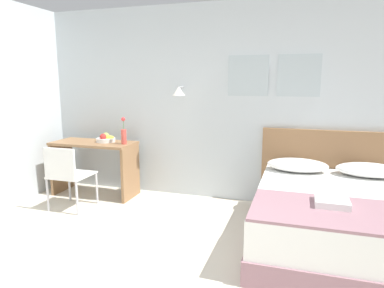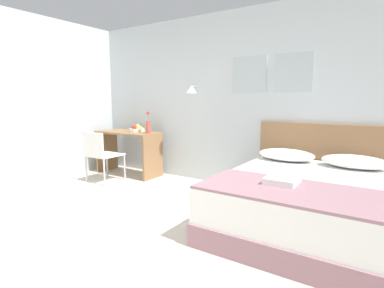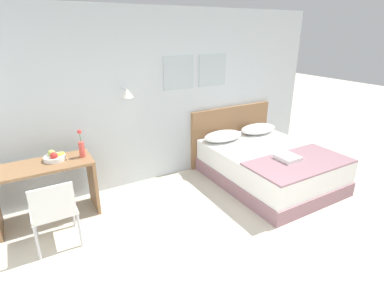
{
  "view_description": "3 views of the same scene",
  "coord_description": "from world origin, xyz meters",
  "px_view_note": "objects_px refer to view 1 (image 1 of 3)",
  "views": [
    {
      "loc": [
        1.01,
        -1.69,
        1.63
      ],
      "look_at": [
        -0.04,
        1.64,
        0.99
      ],
      "focal_mm": 32.0,
      "sensor_mm": 36.0,
      "label": 1
    },
    {
      "loc": [
        2.09,
        -1.34,
        1.35
      ],
      "look_at": [
        -0.03,
        1.9,
        0.77
      ],
      "focal_mm": 28.0,
      "sensor_mm": 36.0,
      "label": 2
    },
    {
      "loc": [
        -1.85,
        -1.35,
        2.33
      ],
      "look_at": [
        -0.01,
        1.82,
        0.92
      ],
      "focal_mm": 28.0,
      "sensor_mm": 36.0,
      "label": 3
    }
  ],
  "objects_px": {
    "bed": "(336,220)",
    "pillow_left": "(297,165)",
    "desk": "(94,158)",
    "fruit_bowl": "(106,139)",
    "desk_chair": "(67,172)",
    "flower_vase": "(124,134)",
    "folded_towel_near_foot": "(332,201)",
    "headboard": "(330,171)",
    "pillow_right": "(369,170)",
    "throw_blanket": "(345,213)"
  },
  "relations": [
    {
      "from": "pillow_left",
      "to": "desk_chair",
      "type": "bearing_deg",
      "value": -165.64
    },
    {
      "from": "bed",
      "to": "flower_vase",
      "type": "height_order",
      "value": "flower_vase"
    },
    {
      "from": "fruit_bowl",
      "to": "desk",
      "type": "bearing_deg",
      "value": -160.4
    },
    {
      "from": "desk_chair",
      "to": "flower_vase",
      "type": "height_order",
      "value": "flower_vase"
    },
    {
      "from": "bed",
      "to": "folded_towel_near_foot",
      "type": "xyz_separation_m",
      "value": [
        -0.09,
        -0.44,
        0.33
      ]
    },
    {
      "from": "pillow_right",
      "to": "pillow_left",
      "type": "bearing_deg",
      "value": 180.0
    },
    {
      "from": "desk",
      "to": "flower_vase",
      "type": "distance_m",
      "value": 0.62
    },
    {
      "from": "folded_towel_near_foot",
      "to": "bed",
      "type": "bearing_deg",
      "value": 77.71
    },
    {
      "from": "pillow_right",
      "to": "throw_blanket",
      "type": "distance_m",
      "value": 1.37
    },
    {
      "from": "bed",
      "to": "flower_vase",
      "type": "xyz_separation_m",
      "value": [
        -2.69,
        0.66,
        0.64
      ]
    },
    {
      "from": "folded_towel_near_foot",
      "to": "pillow_left",
      "type": "bearing_deg",
      "value": 104.24
    },
    {
      "from": "bed",
      "to": "pillow_right",
      "type": "xyz_separation_m",
      "value": [
        0.39,
        0.73,
        0.36
      ]
    },
    {
      "from": "pillow_left",
      "to": "folded_towel_near_foot",
      "type": "relative_size",
      "value": 2.35
    },
    {
      "from": "headboard",
      "to": "desk",
      "type": "relative_size",
      "value": 1.43
    },
    {
      "from": "bed",
      "to": "folded_towel_near_foot",
      "type": "height_order",
      "value": "folded_towel_near_foot"
    },
    {
      "from": "headboard",
      "to": "pillow_right",
      "type": "relative_size",
      "value": 2.36
    },
    {
      "from": "headboard",
      "to": "desk",
      "type": "bearing_deg",
      "value": -173.76
    },
    {
      "from": "flower_vase",
      "to": "pillow_right",
      "type": "bearing_deg",
      "value": 1.28
    },
    {
      "from": "bed",
      "to": "headboard",
      "type": "xyz_separation_m",
      "value": [
        0.0,
        1.02,
        0.24
      ]
    },
    {
      "from": "desk",
      "to": "fruit_bowl",
      "type": "xyz_separation_m",
      "value": [
        0.16,
        0.06,
        0.28
      ]
    },
    {
      "from": "bed",
      "to": "pillow_left",
      "type": "distance_m",
      "value": 0.9
    },
    {
      "from": "bed",
      "to": "pillow_right",
      "type": "relative_size",
      "value": 2.77
    },
    {
      "from": "headboard",
      "to": "desk_chair",
      "type": "relative_size",
      "value": 2.03
    },
    {
      "from": "pillow_left",
      "to": "desk",
      "type": "relative_size",
      "value": 0.61
    },
    {
      "from": "pillow_left",
      "to": "fruit_bowl",
      "type": "distance_m",
      "value": 2.63
    },
    {
      "from": "folded_towel_near_foot",
      "to": "desk",
      "type": "distance_m",
      "value": 3.28
    },
    {
      "from": "headboard",
      "to": "desk_chair",
      "type": "bearing_deg",
      "value": -162.52
    },
    {
      "from": "pillow_left",
      "to": "headboard",
      "type": "bearing_deg",
      "value": 36.22
    },
    {
      "from": "pillow_right",
      "to": "folded_towel_near_foot",
      "type": "bearing_deg",
      "value": -112.6
    },
    {
      "from": "desk",
      "to": "pillow_left",
      "type": "bearing_deg",
      "value": 1.25
    },
    {
      "from": "desk",
      "to": "fruit_bowl",
      "type": "relative_size",
      "value": 4.4
    },
    {
      "from": "desk",
      "to": "flower_vase",
      "type": "xyz_separation_m",
      "value": [
        0.49,
        -0.01,
        0.37
      ]
    },
    {
      "from": "pillow_left",
      "to": "throw_blanket",
      "type": "xyz_separation_m",
      "value": [
        0.39,
        -1.31,
        -0.06
      ]
    },
    {
      "from": "headboard",
      "to": "pillow_right",
      "type": "distance_m",
      "value": 0.5
    },
    {
      "from": "pillow_left",
      "to": "pillow_right",
      "type": "height_order",
      "value": "same"
    },
    {
      "from": "bed",
      "to": "headboard",
      "type": "distance_m",
      "value": 1.05
    },
    {
      "from": "fruit_bowl",
      "to": "flower_vase",
      "type": "distance_m",
      "value": 0.35
    },
    {
      "from": "headboard",
      "to": "flower_vase",
      "type": "relative_size",
      "value": 4.52
    },
    {
      "from": "bed",
      "to": "pillow_left",
      "type": "relative_size",
      "value": 2.77
    },
    {
      "from": "pillow_right",
      "to": "desk_chair",
      "type": "distance_m",
      "value": 3.63
    },
    {
      "from": "bed",
      "to": "desk",
      "type": "xyz_separation_m",
      "value": [
        -3.18,
        0.67,
        0.26
      ]
    },
    {
      "from": "pillow_left",
      "to": "desk_chair",
      "type": "height_order",
      "value": "desk_chair"
    },
    {
      "from": "throw_blanket",
      "to": "desk_chair",
      "type": "relative_size",
      "value": 1.83
    },
    {
      "from": "pillow_right",
      "to": "flower_vase",
      "type": "distance_m",
      "value": 3.1
    },
    {
      "from": "bed",
      "to": "throw_blanket",
      "type": "xyz_separation_m",
      "value": [
        0.0,
        -0.57,
        0.29
      ]
    },
    {
      "from": "headboard",
      "to": "pillow_left",
      "type": "height_order",
      "value": "headboard"
    },
    {
      "from": "bed",
      "to": "pillow_left",
      "type": "height_order",
      "value": "pillow_left"
    },
    {
      "from": "folded_towel_near_foot",
      "to": "desk",
      "type": "relative_size",
      "value": 0.26
    },
    {
      "from": "bed",
      "to": "desk_chair",
      "type": "xyz_separation_m",
      "value": [
        -3.17,
        0.02,
        0.22
      ]
    },
    {
      "from": "bed",
      "to": "flower_vase",
      "type": "distance_m",
      "value": 2.84
    }
  ]
}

